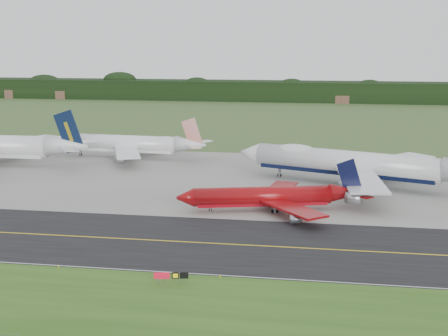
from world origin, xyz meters
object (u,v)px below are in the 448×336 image
jet_ba_747 (354,164)px  taxiway_sign (171,276)px  jet_star_tail (129,144)px  jet_red_737 (273,196)px

jet_ba_747 → taxiway_sign: size_ratio=12.38×
jet_star_tail → taxiway_sign: (38.41, -99.32, -3.26)m
taxiway_sign → jet_red_737: bearing=75.1°
jet_red_737 → jet_star_tail: bearing=132.6°
jet_ba_747 → jet_red_737: size_ratio=1.57×
jet_red_737 → taxiway_sign: size_ratio=7.87×
jet_ba_747 → jet_star_tail: 74.20m
jet_ba_747 → jet_star_tail: size_ratio=1.27×
jet_star_tail → jet_red_737: bearing=-47.4°
jet_ba_747 → taxiway_sign: bearing=-113.0°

